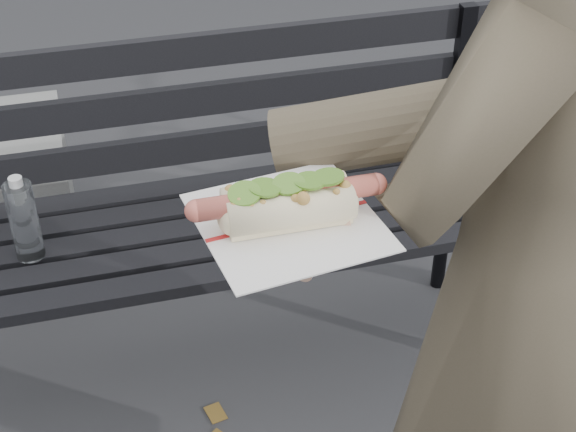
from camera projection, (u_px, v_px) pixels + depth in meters
name	position (u px, v px, depth m)	size (l,w,h in m)	color
park_bench	(211.00, 191.00, 2.13)	(1.50, 0.44, 0.88)	black
person	(537.00, 288.00, 1.28)	(0.65, 0.43, 1.78)	brown
held_hotdog	(433.00, 137.00, 1.03)	(0.63, 0.31, 0.20)	brown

